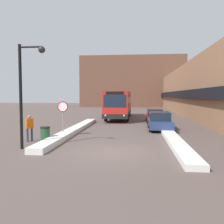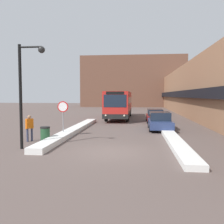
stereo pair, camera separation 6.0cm
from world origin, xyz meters
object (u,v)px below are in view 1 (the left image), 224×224
(parked_car_front, at_px, (160,121))
(trash_bin, at_px, (45,134))
(parked_car_back, at_px, (155,116))
(street_lamp, at_px, (26,84))
(pedestrian, at_px, (29,126))
(city_bus, at_px, (119,104))
(stop_sign, at_px, (63,111))

(parked_car_front, distance_m, trash_bin, 9.78)
(parked_car_front, xyz_separation_m, parked_car_back, (0.00, 6.10, -0.03))
(street_lamp, bearing_deg, parked_car_back, 61.87)
(parked_car_front, relative_size, pedestrian, 2.70)
(city_bus, relative_size, stop_sign, 4.83)
(city_bus, xyz_separation_m, street_lamp, (-3.59, -18.08, 1.69))
(street_lamp, relative_size, trash_bin, 5.84)
(pedestrian, bearing_deg, parked_car_back, 4.29)
(stop_sign, xyz_separation_m, pedestrian, (-1.50, -2.10, -0.80))
(parked_car_front, relative_size, parked_car_back, 0.96)
(city_bus, distance_m, pedestrian, 16.59)
(parked_car_front, bearing_deg, trash_bin, -140.02)
(parked_car_front, xyz_separation_m, stop_sign, (-7.02, -4.11, 1.05))
(pedestrian, bearing_deg, city_bus, 23.58)
(parked_car_front, bearing_deg, pedestrian, -143.93)
(street_lamp, distance_m, trash_bin, 3.64)
(pedestrian, xyz_separation_m, trash_bin, (1.03, -0.07, -0.51))
(stop_sign, bearing_deg, pedestrian, -125.57)
(pedestrian, distance_m, trash_bin, 1.15)
(street_lamp, height_order, pedestrian, street_lamp)
(parked_car_front, height_order, pedestrian, pedestrian)
(city_bus, relative_size, pedestrian, 7.20)
(parked_car_back, bearing_deg, city_bus, 138.35)
(city_bus, relative_size, parked_car_back, 2.55)
(parked_car_back, bearing_deg, parked_car_front, -90.00)
(parked_car_back, bearing_deg, street_lamp, -118.13)
(street_lamp, bearing_deg, city_bus, 78.77)
(parked_car_back, distance_m, trash_bin, 14.48)
(stop_sign, bearing_deg, parked_car_back, 55.47)
(city_bus, xyz_separation_m, parked_car_back, (4.12, -3.66, -1.10))
(stop_sign, bearing_deg, city_bus, 78.18)
(city_bus, height_order, parked_car_back, city_bus)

